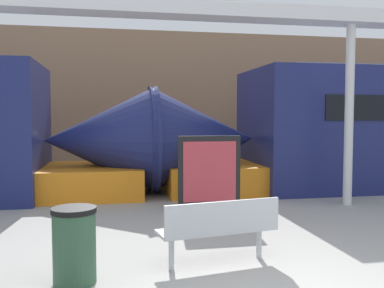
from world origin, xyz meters
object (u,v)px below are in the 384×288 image
at_px(bench_near, 220,226).
at_px(poster_board, 209,175).
at_px(trash_bin, 74,245).
at_px(support_column_near, 349,116).

xyz_separation_m(bench_near, poster_board, (0.51, 2.77, 0.26)).
bearing_deg(poster_board, trash_bin, -126.74).
bearing_deg(support_column_near, bench_near, -139.11).
distance_m(bench_near, trash_bin, 1.78).
bearing_deg(trash_bin, poster_board, 53.26).
relative_size(bench_near, support_column_near, 0.42).
relative_size(bench_near, trash_bin, 1.83).
bearing_deg(trash_bin, support_column_near, 32.30).
bearing_deg(poster_board, support_column_near, 6.83).
distance_m(poster_board, support_column_near, 3.35).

